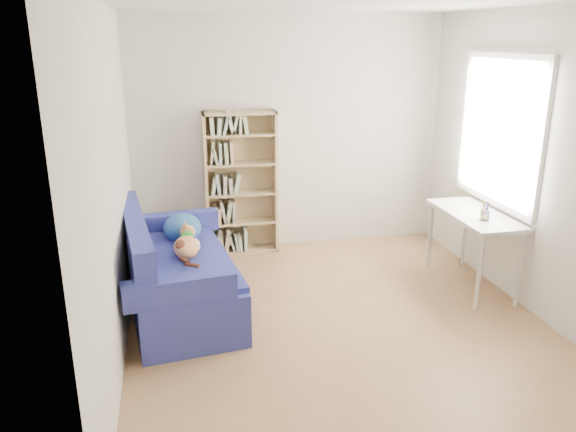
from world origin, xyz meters
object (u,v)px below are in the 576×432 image
at_px(bookshelf, 241,189).
at_px(desk, 474,222).
at_px(sofa, 175,272).
at_px(pen_cup, 485,213).

height_order(bookshelf, desk, bookshelf).
xyz_separation_m(bookshelf, desk, (2.06, -1.39, -0.07)).
height_order(sofa, desk, sofa).
bearing_deg(pen_cup, sofa, 172.95).
xyz_separation_m(bookshelf, pen_cup, (2.02, -1.60, 0.08)).
bearing_deg(bookshelf, pen_cup, -38.35).
relative_size(sofa, bookshelf, 1.19).
bearing_deg(desk, pen_cup, -98.63).
distance_m(sofa, bookshelf, 1.53).
bearing_deg(sofa, pen_cup, -14.19).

